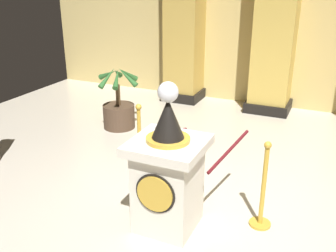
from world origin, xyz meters
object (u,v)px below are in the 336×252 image
object	(u,v)px
stanchion_near	(262,197)
stanchion_far	(140,154)
pedestal_clock	(168,174)
potted_palm_left	(119,110)

from	to	relation	value
stanchion_near	stanchion_far	bearing A→B (deg)	167.54
pedestal_clock	stanchion_near	bearing A→B (deg)	24.51
stanchion_far	pedestal_clock	bearing A→B (deg)	-46.07
pedestal_clock	potted_palm_left	world-z (taller)	pedestal_clock
stanchion_near	pedestal_clock	bearing A→B (deg)	-155.49
pedestal_clock	potted_palm_left	distance (m)	3.11
pedestal_clock	potted_palm_left	xyz separation A→B (m)	(-2.03, 2.34, -0.30)
stanchion_near	potted_palm_left	world-z (taller)	potted_palm_left
pedestal_clock	potted_palm_left	size ratio (longest dim) A/B	1.44
pedestal_clock	stanchion_near	size ratio (longest dim) A/B	1.62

